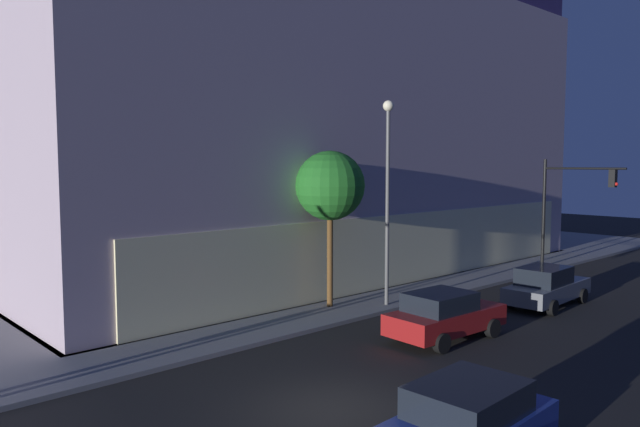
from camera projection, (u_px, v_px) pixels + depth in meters
ground_plane at (333, 411)px, 14.32m from camera, size 120.00×120.00×0.00m
modern_building at (250, 118)px, 37.54m from camera, size 32.69×25.73×17.72m
traffic_light_far_corner at (569, 197)px, 32.26m from camera, size 0.37×4.44×6.01m
street_lamp_sidewalk at (388, 178)px, 24.15m from camera, size 0.44×0.44×8.29m
sidewalk_tree at (330, 186)px, 23.88m from camera, size 2.79×2.79×6.29m
car_blue at (461, 427)px, 11.61m from camera, size 4.77×2.28×1.62m
car_red at (444, 315)px, 20.16m from camera, size 4.46×2.25×1.63m
car_grey at (546, 286)px, 24.90m from camera, size 4.87×2.17×1.66m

